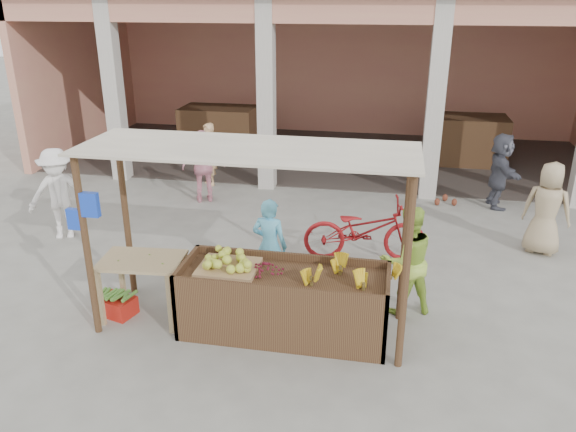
% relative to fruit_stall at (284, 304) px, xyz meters
% --- Properties ---
extents(ground, '(60.00, 60.00, 0.00)m').
position_rel_fruit_stall_xyz_m(ground, '(-0.50, 0.00, -0.40)').
color(ground, slate).
rests_on(ground, ground).
extents(market_building, '(14.40, 6.40, 4.20)m').
position_rel_fruit_stall_xyz_m(market_building, '(-0.45, 8.93, 2.30)').
color(market_building, tan).
rests_on(market_building, ground).
extents(fruit_stall, '(2.60, 0.95, 0.80)m').
position_rel_fruit_stall_xyz_m(fruit_stall, '(0.00, 0.00, 0.00)').
color(fruit_stall, '#523A20').
rests_on(fruit_stall, ground).
extents(stall_awning, '(4.09, 1.35, 2.39)m').
position_rel_fruit_stall_xyz_m(stall_awning, '(-0.51, 0.06, 1.58)').
color(stall_awning, '#523A20').
rests_on(stall_awning, ground).
extents(banana_heap, '(1.06, 0.58, 0.19)m').
position_rel_fruit_stall_xyz_m(banana_heap, '(0.81, 0.02, 0.50)').
color(banana_heap, yellow).
rests_on(banana_heap, fruit_stall).
extents(melon_tray, '(0.74, 0.64, 0.20)m').
position_rel_fruit_stall_xyz_m(melon_tray, '(-0.72, 0.02, 0.49)').
color(melon_tray, tan).
rests_on(melon_tray, fruit_stall).
extents(berry_heap, '(0.48, 0.40, 0.15)m').
position_rel_fruit_stall_xyz_m(berry_heap, '(-0.25, 0.05, 0.48)').
color(berry_heap, maroon).
rests_on(berry_heap, fruit_stall).
extents(side_table, '(1.11, 0.80, 0.85)m').
position_rel_fruit_stall_xyz_m(side_table, '(-1.88, 0.01, 0.31)').
color(side_table, tan).
rests_on(side_table, ground).
extents(papaya_pile, '(0.76, 0.43, 0.22)m').
position_rel_fruit_stall_xyz_m(papaya_pile, '(-1.88, 0.01, 0.56)').
color(papaya_pile, '#437E29').
rests_on(papaya_pile, side_table).
extents(red_crate, '(0.55, 0.46, 0.25)m').
position_rel_fruit_stall_xyz_m(red_crate, '(-2.30, -0.02, -0.28)').
color(red_crate, red).
rests_on(red_crate, ground).
extents(plantain_bundle, '(0.39, 0.27, 0.08)m').
position_rel_fruit_stall_xyz_m(plantain_bundle, '(-2.30, -0.02, -0.12)').
color(plantain_bundle, '#518D33').
rests_on(plantain_bundle, red_crate).
extents(produce_sacks, '(0.78, 0.73, 0.59)m').
position_rel_fruit_stall_xyz_m(produce_sacks, '(2.36, 5.25, -0.10)').
color(produce_sacks, maroon).
rests_on(produce_sacks, ground).
extents(vendor_blue, '(0.62, 0.49, 1.51)m').
position_rel_fruit_stall_xyz_m(vendor_blue, '(-0.41, 1.03, 0.36)').
color(vendor_blue, '#62CAF2').
rests_on(vendor_blue, ground).
extents(vendor_green, '(0.89, 0.73, 1.61)m').
position_rel_fruit_stall_xyz_m(vendor_green, '(1.50, 0.80, 0.41)').
color(vendor_green, '#A0C641').
rests_on(vendor_green, ground).
extents(motorcycle, '(1.00, 2.13, 1.07)m').
position_rel_fruit_stall_xyz_m(motorcycle, '(0.86, 2.32, 0.14)').
color(motorcycle, maroon).
rests_on(motorcycle, ground).
extents(shopper_a, '(1.25, 0.96, 1.75)m').
position_rel_fruit_stall_xyz_m(shopper_a, '(-4.44, 2.23, 0.47)').
color(shopper_a, white).
rests_on(shopper_a, ground).
extents(shopper_b, '(1.07, 0.83, 1.61)m').
position_rel_fruit_stall_xyz_m(shopper_b, '(-2.57, 4.50, 0.40)').
color(shopper_b, pink).
rests_on(shopper_b, ground).
extents(shopper_c, '(0.98, 0.81, 1.73)m').
position_rel_fruit_stall_xyz_m(shopper_c, '(3.76, 3.16, 0.46)').
color(shopper_c, tan).
rests_on(shopper_c, ground).
extents(shopper_d, '(0.76, 1.54, 1.61)m').
position_rel_fruit_stall_xyz_m(shopper_d, '(3.35, 5.30, 0.40)').
color(shopper_d, '#494B57').
rests_on(shopper_d, ground).
extents(shopper_e, '(0.66, 0.69, 1.47)m').
position_rel_fruit_stall_xyz_m(shopper_e, '(-2.82, 5.57, 0.33)').
color(shopper_e, '#E1AE77').
rests_on(shopper_e, ground).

